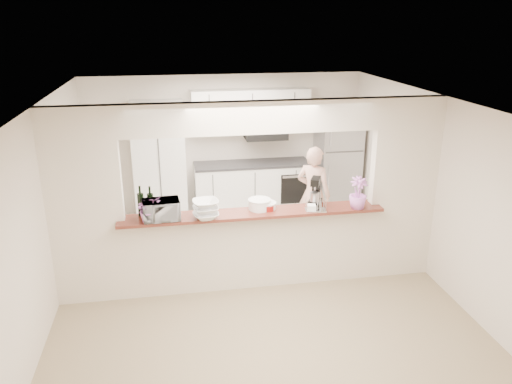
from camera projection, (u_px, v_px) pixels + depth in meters
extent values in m
plane|color=gray|center=(253.00, 285.00, 6.79)|extent=(6.00, 6.00, 0.00)
cube|color=beige|center=(237.00, 238.00, 8.23)|extent=(5.00, 2.90, 0.01)
cube|color=beige|center=(86.00, 209.00, 6.04)|extent=(0.90, 0.15, 2.50)
cube|color=beige|center=(402.00, 190.00, 6.71)|extent=(0.90, 0.15, 2.50)
cube|color=beige|center=(252.00, 117.00, 6.03)|extent=(3.20, 0.15, 0.40)
cube|color=beige|center=(252.00, 250.00, 6.62)|extent=(3.20, 0.15, 1.05)
cube|color=brown|center=(253.00, 213.00, 6.39)|extent=(3.40, 0.38, 0.04)
cube|color=silver|center=(160.00, 161.00, 8.76)|extent=(0.90, 0.60, 2.10)
cube|color=silver|center=(252.00, 188.00, 9.22)|extent=(2.10, 0.60, 0.90)
cube|color=#29292B|center=(252.00, 164.00, 9.07)|extent=(2.10, 0.62, 0.04)
cube|color=silver|center=(251.00, 111.00, 8.87)|extent=(2.10, 0.35, 0.75)
cube|color=black|center=(266.00, 135.00, 8.95)|extent=(0.75, 0.45, 0.12)
cube|color=black|center=(296.00, 189.00, 9.05)|extent=(0.55, 0.02, 0.55)
cube|color=#A6A6AB|center=(337.00, 164.00, 9.30)|extent=(0.75, 0.70, 1.70)
imported|color=#CE6DC3|center=(148.00, 209.00, 6.02)|extent=(0.37, 0.35, 0.32)
cylinder|color=black|center=(151.00, 204.00, 6.24)|extent=(0.08, 0.08, 0.28)
cylinder|color=black|center=(150.00, 190.00, 6.18)|extent=(0.03, 0.03, 0.10)
cylinder|color=black|center=(141.00, 205.00, 6.22)|extent=(0.08, 0.08, 0.29)
cylinder|color=black|center=(140.00, 190.00, 6.15)|extent=(0.03, 0.03, 0.10)
imported|color=#A4A4A9|center=(161.00, 210.00, 6.11)|extent=(0.47, 0.34, 0.25)
imported|color=white|center=(206.00, 210.00, 6.13)|extent=(0.36, 0.36, 0.23)
cylinder|color=white|center=(260.00, 205.00, 6.45)|extent=(0.29, 0.29, 0.13)
cylinder|color=white|center=(260.00, 200.00, 6.43)|extent=(0.30, 0.30, 0.01)
cylinder|color=white|center=(267.00, 206.00, 6.47)|extent=(0.24, 0.24, 0.08)
cylinder|color=white|center=(267.00, 203.00, 6.46)|extent=(0.25, 0.25, 0.01)
cylinder|color=maroon|center=(268.00, 208.00, 6.42)|extent=(0.15, 0.15, 0.07)
cylinder|color=#C4B38A|center=(267.00, 205.00, 6.53)|extent=(0.14, 0.14, 0.07)
cube|color=silver|center=(315.00, 210.00, 6.42)|extent=(0.28, 0.19, 0.02)
cube|color=white|center=(316.00, 207.00, 6.40)|extent=(0.12, 0.12, 0.07)
cube|color=black|center=(315.00, 203.00, 6.60)|extent=(0.25, 0.30, 0.06)
cube|color=black|center=(316.00, 189.00, 6.63)|extent=(0.14, 0.13, 0.27)
cube|color=black|center=(316.00, 181.00, 6.49)|extent=(0.19, 0.24, 0.09)
cylinder|color=#B7B7BC|center=(315.00, 197.00, 6.52)|extent=(0.13, 0.13, 0.12)
imported|color=#B662B3|center=(358.00, 193.00, 6.44)|extent=(0.24, 0.24, 0.42)
imported|color=#DAA28E|center=(313.00, 195.00, 7.93)|extent=(0.67, 0.65, 1.56)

